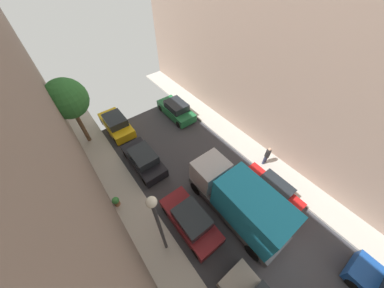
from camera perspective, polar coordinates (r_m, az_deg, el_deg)
name	(u,v)px	position (r m, az deg, el deg)	size (l,w,h in m)	color
ground	(274,255)	(13.69, 22.59, -27.48)	(32.00, 32.00, 0.00)	#38383D
sidewalk_right	(320,204)	(16.28, 33.08, -14.20)	(2.00, 44.00, 0.15)	#B7B2A8
parked_car_left_3	(191,220)	(12.68, -0.38, -21.15)	(1.78, 4.20, 1.57)	maroon
parked_car_left_4	(144,159)	(15.40, -13.77, -4.36)	(1.78, 4.20, 1.57)	black
parked_car_left_5	(116,124)	(18.95, -21.03, 5.43)	(1.78, 4.20, 1.57)	gold
parked_car_right_3	(270,191)	(14.49, 21.65, -12.38)	(1.78, 4.20, 1.57)	red
parked_car_right_4	(176,110)	(19.33, -4.59, 9.86)	(1.78, 4.20, 1.57)	#1E6638
delivery_truck	(240,201)	(12.30, 13.63, -15.71)	(2.26, 6.60, 3.38)	#4C4C51
pedestrian	(267,155)	(15.79, 20.83, -3.06)	(0.40, 0.36, 1.72)	#2D334C
street_tree_2	(67,99)	(16.85, -32.38, 10.87)	(2.91, 2.91, 5.68)	brown
potted_plant_0	(68,112)	(22.48, -32.07, 7.86)	(0.55, 0.55, 0.90)	#B2A899
potted_plant_1	(116,201)	(14.21, -21.06, -15.19)	(0.46, 0.46, 0.77)	brown
lamp_post	(158,221)	(9.30, -9.83, -21.07)	(0.44, 0.44, 5.85)	#333338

